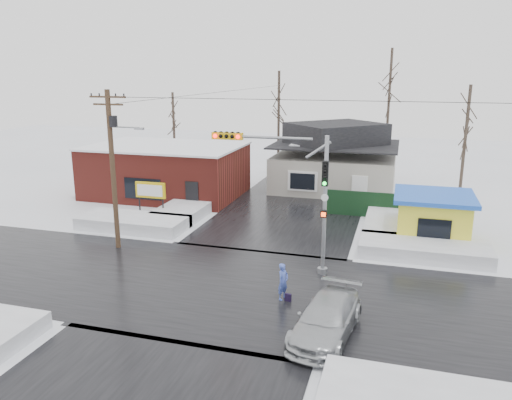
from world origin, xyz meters
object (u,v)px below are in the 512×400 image
(utility_pole, at_px, (113,161))
(car, at_px, (326,319))
(traffic_signal, at_px, (294,184))
(marquee_sign, at_px, (150,191))
(pedestrian, at_px, (283,282))
(kiosk, at_px, (433,217))

(utility_pole, relative_size, car, 1.80)
(car, bearing_deg, traffic_signal, 120.76)
(traffic_signal, distance_m, marquee_sign, 13.42)
(utility_pole, relative_size, pedestrian, 5.34)
(marquee_sign, distance_m, car, 18.94)
(traffic_signal, xyz_separation_m, car, (2.67, -6.06, -3.81))
(traffic_signal, xyz_separation_m, marquee_sign, (-11.43, 6.53, -2.62))
(kiosk, bearing_deg, car, -108.58)
(car, bearing_deg, utility_pole, 160.16)
(traffic_signal, height_order, utility_pole, utility_pole)
(utility_pole, height_order, car, utility_pole)
(utility_pole, height_order, kiosk, utility_pole)
(pedestrian, bearing_deg, kiosk, -9.97)
(kiosk, relative_size, pedestrian, 2.73)
(pedestrian, bearing_deg, traffic_signal, 28.39)
(traffic_signal, bearing_deg, kiosk, 44.84)
(marquee_sign, xyz_separation_m, pedestrian, (11.76, -9.94, -1.08))
(pedestrian, distance_m, car, 3.53)
(traffic_signal, relative_size, pedestrian, 4.15)
(marquee_sign, height_order, pedestrian, marquee_sign)
(marquee_sign, bearing_deg, traffic_signal, -29.72)
(traffic_signal, bearing_deg, pedestrian, -84.48)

